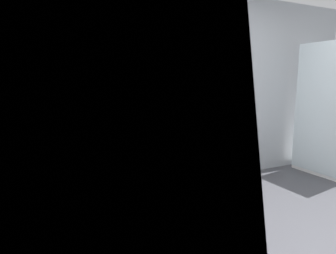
{
  "coord_description": "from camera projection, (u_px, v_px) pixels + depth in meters",
  "views": [
    {
      "loc": [
        -2.38,
        -1.52,
        1.42
      ],
      "look_at": [
        -0.83,
        1.65,
        0.84
      ],
      "focal_mm": 31.29,
      "sensor_mm": 36.0,
      "label": 1
    }
  ],
  "objects": [
    {
      "name": "vanity_sink_right",
      "position": [
        175.0,
        161.0,
        3.69
      ],
      "size": [
        0.67,
        0.48,
        0.75
      ],
      "color": "#56331E",
      "rests_on": "ground"
    },
    {
      "name": "tap_on_left_sink",
      "position": [
        98.0,
        132.0,
        3.38
      ],
      "size": [
        0.03,
        0.13,
        0.11
      ],
      "color": "silver",
      "rests_on": "vanity_sink_left"
    },
    {
      "name": "toothbrush_cup",
      "position": [
        75.0,
        135.0,
        3.26
      ],
      "size": [
        0.07,
        0.07,
        0.2
      ],
      "color": "silver",
      "rests_on": "vanity_sink_left"
    },
    {
      "name": "wall_back",
      "position": [
        212.0,
        89.0,
        4.09
      ],
      "size": [
        4.87,
        0.6,
        2.57
      ],
      "color": "#999EA3",
      "rests_on": "ground"
    },
    {
      "name": "soap_dispenser",
      "position": [
        186.0,
        124.0,
        3.89
      ],
      "size": [
        0.06,
        0.06,
        0.19
      ],
      "color": "white",
      "rests_on": "vanity_sink_right"
    },
    {
      "name": "toilet",
      "position": [
        234.0,
        155.0,
        4.1
      ],
      "size": [
        0.48,
        0.62,
        1.0
      ],
      "color": "#56331E",
      "rests_on": "ground"
    },
    {
      "name": "tap_on_right_sink",
      "position": [
        168.0,
        126.0,
        3.78
      ],
      "size": [
        0.03,
        0.13,
        0.11
      ],
      "color": "silver",
      "rests_on": "vanity_sink_right"
    },
    {
      "name": "wall_left",
      "position": [
        28.0,
        108.0,
        1.38
      ],
      "size": [
        0.12,
        3.95,
        2.57
      ],
      "primitive_type": "cube",
      "color": "#999EA3",
      "rests_on": "ground"
    },
    {
      "name": "ground_plane",
      "position": [
        332.0,
        245.0,
        2.62
      ],
      "size": [
        6.07,
        5.15,
        0.1
      ],
      "primitive_type": "cube",
      "color": "#3D3D42",
      "rests_on": "ground"
    },
    {
      "name": "bath_mat",
      "position": [
        119.0,
        227.0,
        2.83
      ],
      "size": [
        0.68,
        0.44,
        0.01
      ],
      "primitive_type": "cube",
      "color": "#9E9993",
      "rests_on": "ground"
    },
    {
      "name": "vanity_sink_left",
      "position": [
        102.0,
        171.0,
        3.3
      ],
      "size": [
        0.67,
        0.48,
        0.75
      ],
      "color": "#56331E",
      "rests_on": "ground"
    },
    {
      "name": "shower_tray",
      "position": [
        328.0,
        145.0,
        4.43
      ],
      "size": [
        0.85,
        0.86,
        1.95
      ],
      "color": "white",
      "rests_on": "ground"
    }
  ]
}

